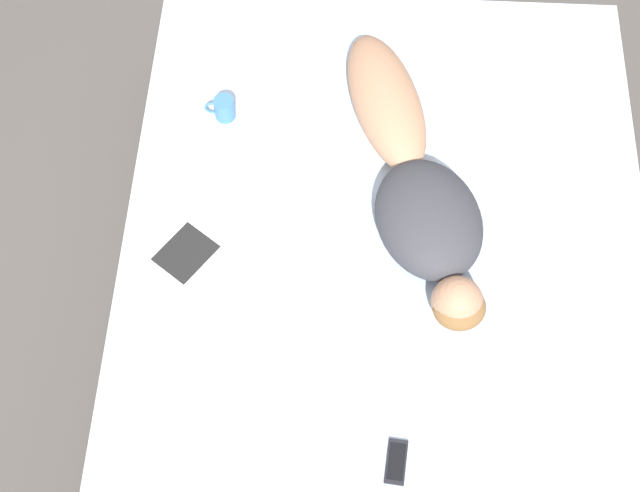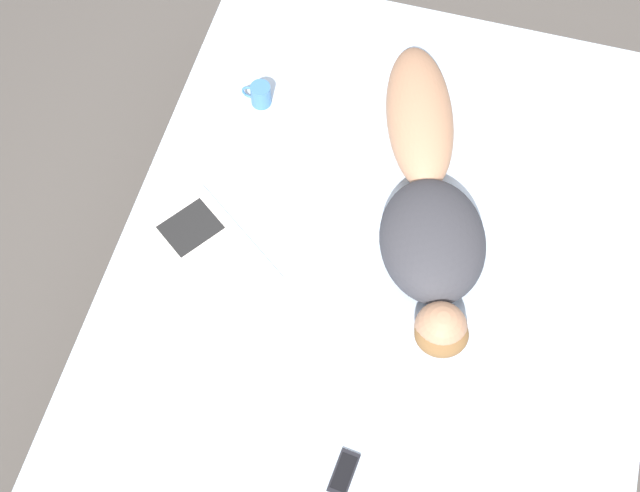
{
  "view_description": "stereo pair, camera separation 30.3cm",
  "coord_description": "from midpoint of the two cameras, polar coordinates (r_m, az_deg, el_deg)",
  "views": [
    {
      "loc": [
        0.16,
        1.46,
        3.33
      ],
      "look_at": [
        0.23,
        0.07,
        0.63
      ],
      "focal_mm": 50.0,
      "sensor_mm": 36.0,
      "label": 1
    },
    {
      "loc": [
        -0.14,
        1.42,
        3.33
      ],
      "look_at": [
        0.23,
        0.07,
        0.63
      ],
      "focal_mm": 50.0,
      "sensor_mm": 36.0,
      "label": 2
    }
  ],
  "objects": [
    {
      "name": "bed",
      "position": [
        3.36,
        6.62,
        -2.88
      ],
      "size": [
        1.89,
        2.28,
        0.58
      ],
      "color": "beige",
      "rests_on": "ground_plane"
    },
    {
      "name": "open_magazine",
      "position": [
        3.08,
        -4.31,
        -0.57
      ],
      "size": [
        0.55,
        0.5,
        0.01
      ],
      "rotation": [
        0.0,
        0.0,
        -0.62
      ],
      "color": "silver",
      "rests_on": "bed"
    },
    {
      "name": "cell_phone",
      "position": [
        2.82,
        4.7,
        -14.58
      ],
      "size": [
        0.08,
        0.15,
        0.01
      ],
      "rotation": [
        0.0,
        0.0,
        -0.1
      ],
      "color": "black",
      "rests_on": "bed"
    },
    {
      "name": "coffee_mug",
      "position": [
        3.37,
        -1.28,
        9.46
      ],
      "size": [
        0.11,
        0.08,
        0.09
      ],
      "color": "teal",
      "rests_on": "bed"
    },
    {
      "name": "person",
      "position": [
        3.11,
        9.71,
        2.67
      ],
      "size": [
        0.6,
        1.26,
        0.19
      ],
      "rotation": [
        0.0,
        0.0,
        0.3
      ],
      "color": "#A37556",
      "rests_on": "bed"
    },
    {
      "name": "ground_plane",
      "position": [
        3.63,
        6.15,
        -4.76
      ],
      "size": [
        12.0,
        12.0,
        0.0
      ],
      "primitive_type": "plane",
      "color": "#4C4742"
    }
  ]
}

